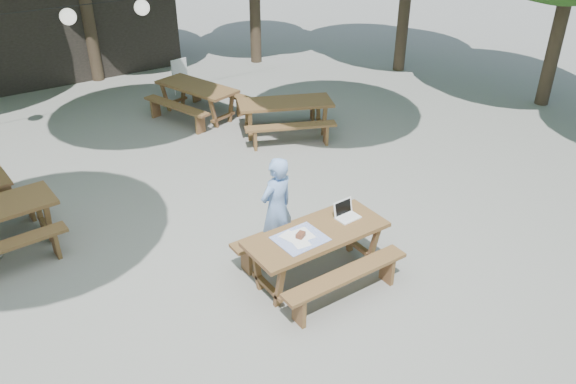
# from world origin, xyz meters

# --- Properties ---
(ground) EXTENTS (80.00, 80.00, 0.00)m
(ground) POSITION_xyz_m (0.00, 0.00, 0.00)
(ground) COLOR slate
(ground) RESTS_ON ground
(pavilion) EXTENTS (6.00, 3.00, 2.80)m
(pavilion) POSITION_xyz_m (0.50, 10.50, 1.40)
(pavilion) COLOR black
(pavilion) RESTS_ON ground
(main_picnic_table) EXTENTS (2.00, 1.58, 0.75)m
(main_picnic_table) POSITION_xyz_m (0.79, -1.33, 0.39)
(main_picnic_table) COLOR brown
(main_picnic_table) RESTS_ON ground
(picnic_table_ne) EXTENTS (2.38, 2.21, 0.75)m
(picnic_table_ne) POSITION_xyz_m (3.21, 3.04, 0.39)
(picnic_table_ne) COLOR brown
(picnic_table_ne) RESTS_ON ground
(picnic_table_far_e) EXTENTS (2.07, 2.28, 0.75)m
(picnic_table_far_e) POSITION_xyz_m (2.10, 5.03, 0.39)
(picnic_table_far_e) COLOR brown
(picnic_table_far_e) RESTS_ON ground
(woman) EXTENTS (0.65, 0.49, 1.60)m
(woman) POSITION_xyz_m (0.63, -0.57, 0.80)
(woman) COLOR #799EDC
(woman) RESTS_ON ground
(plastic_chair) EXTENTS (0.50, 0.50, 0.90)m
(plastic_chair) POSITION_xyz_m (2.46, 6.52, 0.26)
(plastic_chair) COLOR silver
(plastic_chair) RESTS_ON ground
(laptop) EXTENTS (0.34, 0.28, 0.24)m
(laptop) POSITION_xyz_m (1.37, -1.24, 0.81)
(laptop) COLOR white
(laptop) RESTS_ON main_picnic_table
(tabletop_clutter) EXTENTS (0.67, 0.58, 0.08)m
(tabletop_clutter) POSITION_xyz_m (0.52, -1.33, 0.76)
(tabletop_clutter) COLOR #3651BA
(tabletop_clutter) RESTS_ON main_picnic_table
(paper_lanterns) EXTENTS (9.00, 0.34, 0.38)m
(paper_lanterns) POSITION_xyz_m (-0.19, 6.00, 2.40)
(paper_lanterns) COLOR black
(paper_lanterns) RESTS_ON ground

